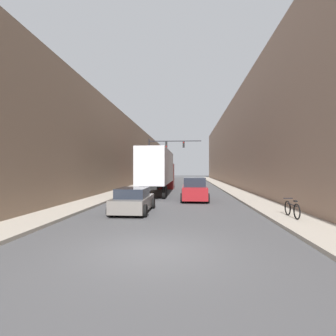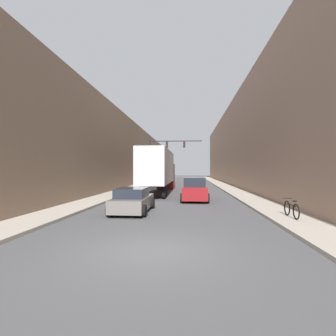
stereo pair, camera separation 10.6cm
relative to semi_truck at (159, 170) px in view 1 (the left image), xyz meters
name	(u,v)px [view 1 (the left image)]	position (x,y,z in m)	size (l,w,h in m)	color
ground_plane	(153,251)	(2.01, -19.23, -2.39)	(200.00, 200.00, 0.00)	#4C4C4F
sidewalk_right	(223,186)	(7.98, 10.77, -2.32)	(2.21, 80.00, 0.15)	#B2A899
sidewalk_left	(140,185)	(-3.95, 10.77, -2.32)	(2.21, 80.00, 0.15)	#B2A899
building_right	(253,143)	(12.09, 10.77, 3.67)	(6.00, 80.00, 12.13)	#997A66
building_left	(113,153)	(-8.06, 10.77, 2.36)	(6.00, 80.00, 9.50)	#846B56
semi_truck	(159,170)	(0.00, 0.00, 0.00)	(2.44, 13.91, 4.26)	silver
sedan_car	(133,200)	(-0.04, -12.38, -1.73)	(2.01, 4.27, 1.38)	slate
suv_car	(194,189)	(3.51, -6.35, -1.55)	(2.06, 4.92, 1.79)	maroon
traffic_signal_gantry	(161,153)	(-0.88, 11.05, 2.37)	(7.69, 0.35, 6.82)	black
parked_bicycle	(292,209)	(7.93, -14.15, -1.86)	(0.44, 1.83, 0.86)	black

